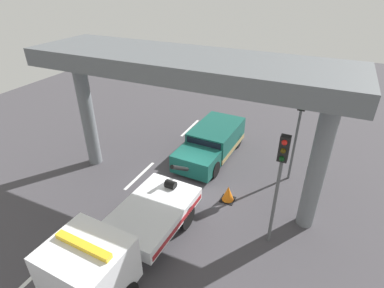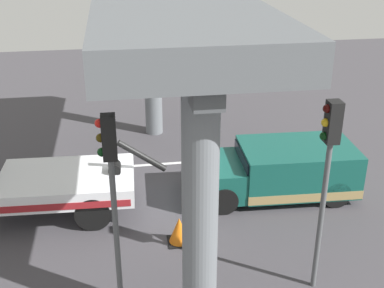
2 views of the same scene
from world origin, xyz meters
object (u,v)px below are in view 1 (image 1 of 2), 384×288
object	(u,v)px
towed_van_green	(212,142)
traffic_light_near	(300,118)
tow_truck_white	(120,241)
traffic_cone_orange	(228,194)
traffic_light_far	(280,169)

from	to	relation	value
towed_van_green	traffic_light_near	bearing A→B (deg)	83.65
towed_van_green	tow_truck_white	bearing A→B (deg)	-0.22
traffic_light_near	traffic_cone_orange	world-z (taller)	traffic_light_near
towed_van_green	traffic_light_near	distance (m)	5.06
tow_truck_white	traffic_light_far	bearing A→B (deg)	127.12
tow_truck_white	traffic_light_near	xyz separation A→B (m)	(-7.81, 4.37, 2.15)
towed_van_green	traffic_light_far	xyz separation A→B (m)	(4.98, 4.34, 2.54)
towed_van_green	traffic_light_far	world-z (taller)	traffic_light_far
towed_van_green	traffic_light_far	distance (m)	7.08
tow_truck_white	traffic_cone_orange	bearing A→B (deg)	156.34
tow_truck_white	traffic_light_far	xyz separation A→B (m)	(-3.31, 4.37, 2.12)
traffic_light_near	traffic_cone_orange	xyz separation A→B (m)	(2.88, -2.21, -2.99)
traffic_light_far	tow_truck_white	bearing A→B (deg)	-52.88
tow_truck_white	towed_van_green	xyz separation A→B (m)	(-8.29, 0.03, -0.42)
traffic_light_near	traffic_light_far	xyz separation A→B (m)	(4.50, -0.00, -0.03)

